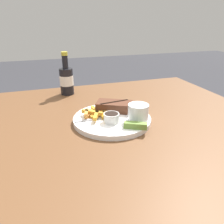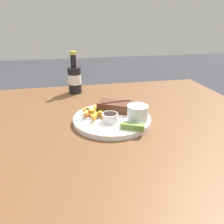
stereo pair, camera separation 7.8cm
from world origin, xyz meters
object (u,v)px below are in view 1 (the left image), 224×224
at_px(dipping_sauce_cup, 111,117).
at_px(dinner_plate, 112,119).
at_px(fork_utensil, 92,119).
at_px(beer_bottle, 67,80).
at_px(coleslaw_cup, 138,112).
at_px(steak_portion, 114,106).
at_px(knife_utensil, 106,113).
at_px(pickle_spear, 136,125).

bearing_deg(dipping_sauce_cup, dinner_plate, 69.29).
xyz_separation_m(fork_utensil, beer_bottle, (-0.04, 0.37, 0.05)).
xyz_separation_m(dinner_plate, coleslaw_cup, (0.08, -0.05, 0.04)).
bearing_deg(dinner_plate, fork_utensil, 179.67).
bearing_deg(steak_portion, coleslaw_cup, -65.53).
bearing_deg(coleslaw_cup, knife_utensil, 135.24).
height_order(fork_utensil, beer_bottle, beer_bottle).
relative_size(steak_portion, knife_utensil, 0.93).
bearing_deg(coleslaw_cup, dipping_sauce_cup, 169.55).
distance_m(pickle_spear, knife_utensil, 0.15).
height_order(dipping_sauce_cup, fork_utensil, dipping_sauce_cup).
xyz_separation_m(coleslaw_cup, knife_utensil, (-0.09, 0.09, -0.03)).
distance_m(coleslaw_cup, pickle_spear, 0.06).
xyz_separation_m(steak_portion, dipping_sauce_cup, (-0.04, -0.09, -0.00)).
bearing_deg(pickle_spear, dipping_sauce_cup, 131.25).
bearing_deg(steak_portion, dipping_sauce_cup, -113.99).
xyz_separation_m(steak_portion, fork_utensil, (-0.10, -0.06, -0.02)).
distance_m(coleslaw_cup, dipping_sauce_cup, 0.09).
relative_size(pickle_spear, fork_utensil, 0.58).
bearing_deg(coleslaw_cup, pickle_spear, -121.54).
distance_m(steak_portion, beer_bottle, 0.34).
bearing_deg(dinner_plate, knife_utensil, 109.47).
xyz_separation_m(coleslaw_cup, fork_utensil, (-0.15, 0.06, -0.03)).
bearing_deg(beer_bottle, coleslaw_cup, -65.74).
height_order(dipping_sauce_cup, beer_bottle, beer_bottle).
distance_m(dipping_sauce_cup, pickle_spear, 0.09).
bearing_deg(knife_utensil, coleslaw_cup, -118.35).
height_order(pickle_spear, fork_utensil, pickle_spear).
relative_size(coleslaw_cup, pickle_spear, 0.93).
height_order(pickle_spear, knife_utensil, pickle_spear).
xyz_separation_m(dipping_sauce_cup, knife_utensil, (0.00, 0.07, -0.01)).
bearing_deg(dinner_plate, beer_bottle, 107.05).
distance_m(dinner_plate, fork_utensil, 0.07).
bearing_deg(dipping_sauce_cup, knife_utensil, 88.38).
bearing_deg(beer_bottle, fork_utensil, -83.87).
xyz_separation_m(dinner_plate, dipping_sauce_cup, (-0.01, -0.04, 0.03)).
relative_size(dinner_plate, steak_portion, 1.85).
relative_size(dinner_plate, fork_utensil, 2.10).
bearing_deg(dipping_sauce_cup, fork_utensil, 147.28).
bearing_deg(steak_portion, dinner_plate, -116.11).
relative_size(steak_portion, dipping_sauce_cup, 2.79).
distance_m(dinner_plate, pickle_spear, 0.12).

